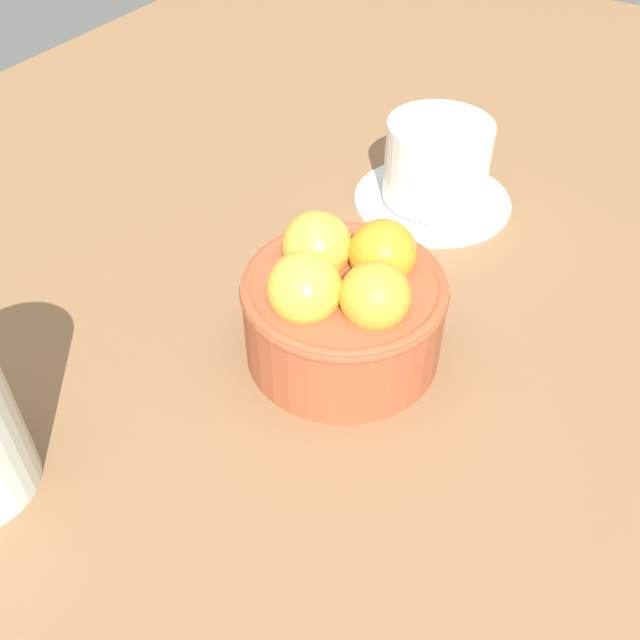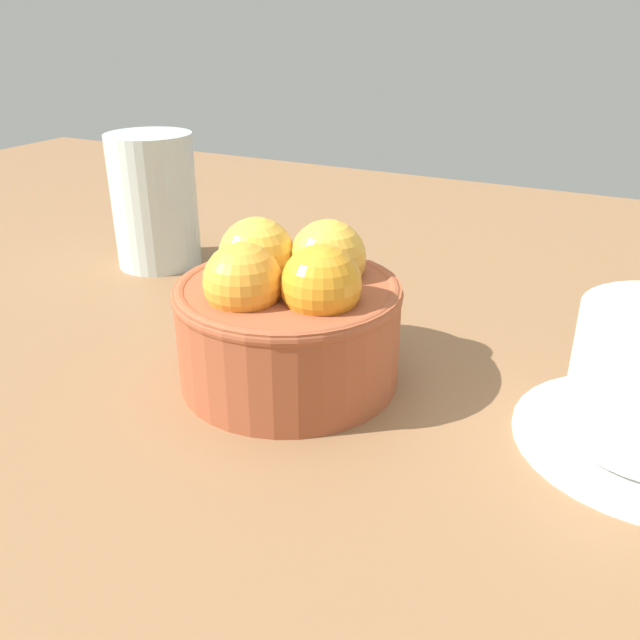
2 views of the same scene
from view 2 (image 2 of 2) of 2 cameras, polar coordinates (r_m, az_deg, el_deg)
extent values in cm
cube|color=brown|center=(41.80, -2.57, -7.05)|extent=(156.02, 111.67, 3.53)
cylinder|color=#9E4C2D|center=(39.45, -2.70, -1.11)|extent=(13.14, 13.14, 6.12)
torus|color=#9E4C2D|center=(38.35, -2.78, 2.45)|extent=(13.34, 13.34, 1.00)
sphere|color=gold|center=(39.61, 0.69, 5.35)|extent=(4.60, 4.60, 4.60)
sphere|color=gold|center=(40.17, -5.43, 5.52)|extent=(4.65, 4.65, 4.65)
sphere|color=gold|center=(36.26, -6.65, 3.27)|extent=(4.36, 4.36, 4.36)
sphere|color=orange|center=(35.63, 0.10, 3.04)|extent=(4.43, 4.43, 4.43)
cylinder|color=silver|center=(59.50, -14.02, 9.92)|extent=(7.24, 7.24, 11.28)
camera|label=1|loc=(0.52, -55.89, 32.28)|focal=40.38mm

